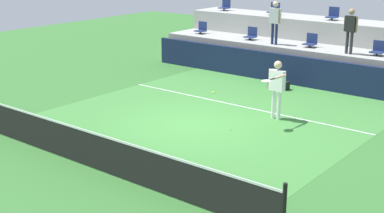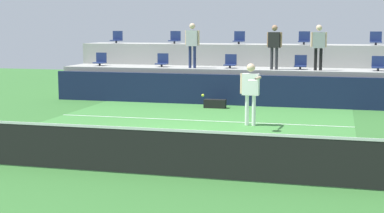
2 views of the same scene
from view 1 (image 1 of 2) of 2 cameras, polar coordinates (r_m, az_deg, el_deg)
name	(u,v)px [view 1 (image 1 of 2)]	position (r m, az deg, el deg)	size (l,w,h in m)	color
ground_plane	(194,125)	(15.77, 0.16, -1.91)	(40.00, 40.00, 0.00)	#336B2D
court_inner_paint	(214,116)	(16.53, 2.32, -1.03)	(9.00, 10.00, 0.01)	#3D7F38
court_service_line	(239,106)	(17.63, 5.01, 0.06)	(9.00, 0.06, 0.00)	white
tennis_net	(87,147)	(12.90, -10.98, -4.21)	(10.48, 0.08, 1.07)	black
sponsor_backboard	(294,70)	(20.50, 10.66, 3.77)	(13.00, 0.16, 1.10)	#141E42
seating_tier_lower	(310,63)	(21.62, 12.31, 4.54)	(13.00, 1.80, 1.25)	#9E9E99
seating_tier_upper	(331,45)	(23.14, 14.39, 6.26)	(13.00, 1.80, 2.10)	#9E9E99
stadium_chair_lower_far_left	(201,29)	(24.17, 0.99, 8.20)	(0.44, 0.40, 0.52)	#2D2D33
stadium_chair_lower_left	(251,34)	(22.70, 6.25, 7.55)	(0.44, 0.40, 0.52)	#2D2D33
stadium_chair_lower_center	(311,41)	(21.40, 12.40, 6.71)	(0.44, 0.40, 0.52)	#2D2D33
stadium_chair_lower_right	(378,49)	(20.40, 19.00, 5.71)	(0.44, 0.40, 0.52)	#2D2D33
stadium_chair_upper_far_left	(225,6)	(25.50, 3.51, 10.54)	(0.44, 0.40, 0.52)	#2D2D33
stadium_chair_upper_left	(274,10)	(24.11, 8.64, 10.04)	(0.44, 0.40, 0.52)	#2D2D33
stadium_chair_upper_center	(333,15)	(22.89, 14.61, 9.34)	(0.44, 0.40, 0.52)	#2D2D33
tennis_player	(277,84)	(16.15, 8.91, 2.38)	(0.64, 1.25, 1.78)	white
spectator_in_white	(275,19)	(21.59, 8.73, 9.14)	(0.59, 0.26, 1.68)	navy
spectator_in_grey	(351,27)	(20.25, 16.35, 8.03)	(0.57, 0.27, 1.62)	#2D2D33
tennis_ball	(214,92)	(15.15, 2.28, 1.49)	(0.07, 0.07, 0.07)	#CCE033
equipment_bag	(279,85)	(19.93, 9.13, 2.30)	(0.76, 0.28, 0.30)	black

